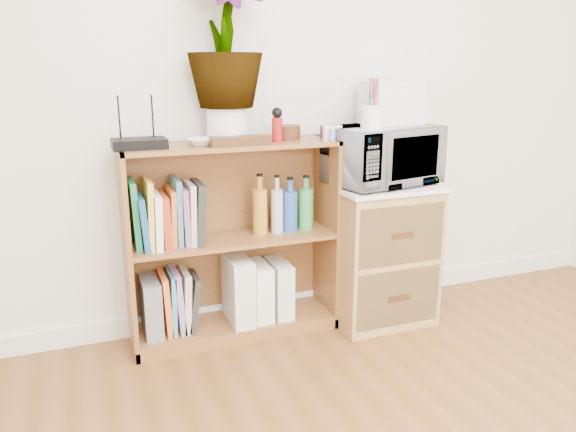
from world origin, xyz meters
TOP-DOWN VIEW (x-y plane):
  - skirting_board at (0.00, 2.24)m, footprint 4.00×0.02m
  - bookshelf at (-0.35, 2.10)m, footprint 1.00×0.30m
  - wicker_unit at (0.40, 2.02)m, footprint 0.50×0.45m
  - microwave at (0.40, 2.02)m, footprint 0.58×0.45m
  - pen_cup at (0.27, 1.91)m, footprint 0.10×0.10m
  - small_appliance at (0.47, 2.08)m, footprint 0.26×0.22m
  - router at (-0.76, 2.08)m, footprint 0.23×0.15m
  - white_bowl at (-0.49, 2.07)m, footprint 0.13×0.13m
  - plant_pot at (-0.36, 2.12)m, footprint 0.19×0.19m
  - potted_plant at (-0.36, 2.12)m, footprint 0.33×0.33m
  - trinket_box at (-0.33, 2.00)m, footprint 0.27×0.07m
  - kokeshi_doll at (-0.14, 2.06)m, footprint 0.05×0.05m
  - wooden_bowl at (-0.06, 2.11)m, footprint 0.12×0.12m
  - paint_jars at (0.12, 2.01)m, footprint 0.10×0.04m
  - file_box at (-0.75, 2.10)m, footprint 0.08×0.21m
  - magazine_holder_left at (-0.33, 2.09)m, footprint 0.10×0.26m
  - magazine_holder_mid at (-0.23, 2.09)m, footprint 0.09×0.22m
  - magazine_holder_right at (-0.12, 2.09)m, footprint 0.09×0.22m
  - cookbooks at (-0.65, 2.10)m, footprint 0.32×0.20m
  - liquor_bottles at (-0.09, 2.10)m, footprint 0.31×0.07m
  - lower_books at (-0.62, 2.10)m, footprint 0.18×0.19m

SIDE VIEW (x-z plane):
  - skirting_board at x=0.00m, z-range 0.00..0.10m
  - file_box at x=-0.75m, z-range 0.07..0.34m
  - magazine_holder_right at x=-0.12m, z-range 0.07..0.35m
  - magazine_holder_mid at x=-0.23m, z-range 0.07..0.35m
  - lower_books at x=-0.62m, z-range 0.06..0.36m
  - magazine_holder_left at x=-0.33m, z-range 0.07..0.40m
  - wicker_unit at x=0.40m, z-range 0.00..0.70m
  - bookshelf at x=-0.35m, z-range 0.00..0.95m
  - liquor_bottles at x=-0.09m, z-range 0.49..0.78m
  - cookbooks at x=-0.65m, z-range 0.48..0.79m
  - microwave at x=0.40m, z-range 0.72..1.01m
  - white_bowl at x=-0.49m, z-range 0.95..0.98m
  - router at x=-0.76m, z-range 0.95..0.99m
  - trinket_box at x=-0.33m, z-range 0.95..0.99m
  - paint_jars at x=0.12m, z-range 0.95..1.00m
  - wooden_bowl at x=-0.06m, z-range 0.95..1.02m
  - kokeshi_doll at x=-0.14m, z-range 0.95..1.06m
  - plant_pot at x=-0.36m, z-range 0.95..1.11m
  - pen_cup at x=0.27m, z-range 1.01..1.12m
  - small_appliance at x=0.47m, z-range 1.01..1.22m
  - potted_plant at x=-0.36m, z-range 1.11..1.71m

